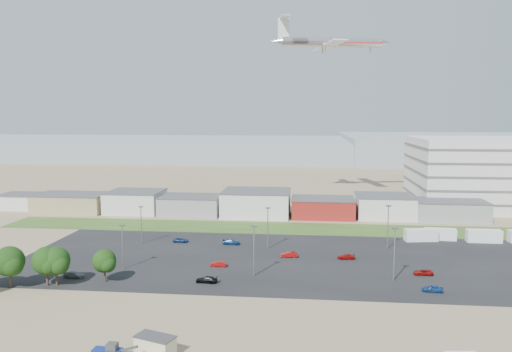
# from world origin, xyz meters

# --- Properties ---
(ground) EXTENTS (700.00, 700.00, 0.00)m
(ground) POSITION_xyz_m (0.00, 0.00, 0.00)
(ground) COLOR #91785C
(ground) RESTS_ON ground
(parking_lot) EXTENTS (120.00, 50.00, 0.01)m
(parking_lot) POSITION_xyz_m (5.00, 20.00, 0.01)
(parking_lot) COLOR black
(parking_lot) RESTS_ON ground
(grass_strip) EXTENTS (160.00, 16.00, 0.02)m
(grass_strip) POSITION_xyz_m (0.00, 52.00, 0.01)
(grass_strip) COLOR #2E4E1D
(grass_strip) RESTS_ON ground
(hills_backdrop) EXTENTS (700.00, 200.00, 9.00)m
(hills_backdrop) POSITION_xyz_m (40.00, 315.00, 4.50)
(hills_backdrop) COLOR gray
(hills_backdrop) RESTS_ON ground
(building_row) EXTENTS (170.00, 20.00, 8.00)m
(building_row) POSITION_xyz_m (-17.00, 71.00, 4.00)
(building_row) COLOR silver
(building_row) RESTS_ON ground
(portable_shed) EXTENTS (6.20, 4.57, 2.80)m
(portable_shed) POSITION_xyz_m (-9.61, -28.44, 1.40)
(portable_shed) COLOR beige
(portable_shed) RESTS_ON ground
(telehandler) EXTENTS (6.42, 2.35, 2.64)m
(telehandler) POSITION_xyz_m (-15.48, -30.81, 1.32)
(telehandler) COLOR navy
(telehandler) RESTS_ON ground
(box_trailer_a) EXTENTS (8.80, 3.93, 3.19)m
(box_trailer_a) POSITION_xyz_m (40.96, 40.75, 1.59)
(box_trailer_a) COLOR silver
(box_trailer_a) RESTS_ON ground
(box_trailer_b) EXTENTS (8.26, 3.05, 3.04)m
(box_trailer_b) POSITION_xyz_m (46.32, 42.58, 1.52)
(box_trailer_b) COLOR silver
(box_trailer_b) RESTS_ON ground
(box_trailer_c) EXTENTS (8.78, 2.85, 3.28)m
(box_trailer_c) POSITION_xyz_m (57.05, 41.20, 1.64)
(box_trailer_c) COLOR silver
(box_trailer_c) RESTS_ON ground
(tree_left) EXTENTS (6.14, 6.14, 9.21)m
(tree_left) POSITION_xyz_m (-45.67, -4.79, 4.60)
(tree_left) COLOR black
(tree_left) RESTS_ON ground
(tree_mid) EXTENTS (5.85, 5.85, 8.78)m
(tree_mid) POSITION_xyz_m (-39.23, -2.88, 4.39)
(tree_mid) COLOR black
(tree_mid) RESTS_ON ground
(tree_right) EXTENTS (5.78, 5.78, 8.67)m
(tree_right) POSITION_xyz_m (-37.49, -2.53, 4.34)
(tree_right) COLOR black
(tree_right) RESTS_ON ground
(tree_near) EXTENTS (5.01, 5.01, 7.51)m
(tree_near) POSITION_xyz_m (-29.04, 0.54, 3.76)
(tree_near) COLOR black
(tree_near) RESTS_ON ground
(lightpole_front_l) EXTENTS (1.14, 0.47, 9.68)m
(lightpole_front_l) POSITION_xyz_m (-28.42, 8.94, 4.84)
(lightpole_front_l) COLOR slate
(lightpole_front_l) RESTS_ON ground
(lightpole_front_m) EXTENTS (1.24, 0.52, 10.52)m
(lightpole_front_m) POSITION_xyz_m (0.18, 7.32, 5.26)
(lightpole_front_m) COLOR slate
(lightpole_front_m) RESTS_ON ground
(lightpole_front_r) EXTENTS (1.27, 0.53, 10.83)m
(lightpole_front_r) POSITION_xyz_m (28.39, 7.11, 5.41)
(lightpole_front_r) COLOR slate
(lightpole_front_r) RESTS_ON ground
(lightpole_back_l) EXTENTS (1.16, 0.48, 9.84)m
(lightpole_back_l) POSITION_xyz_m (-31.52, 29.96, 4.92)
(lightpole_back_l) COLOR slate
(lightpole_back_l) RESTS_ON ground
(lightpole_back_m) EXTENTS (1.22, 0.51, 10.38)m
(lightpole_back_m) POSITION_xyz_m (1.26, 28.91, 5.19)
(lightpole_back_m) COLOR slate
(lightpole_back_m) RESTS_ON ground
(lightpole_back_r) EXTENTS (1.30, 0.54, 11.02)m
(lightpole_back_r) POSITION_xyz_m (30.86, 31.48, 5.51)
(lightpole_back_r) COLOR slate
(lightpole_back_r) RESTS_ON ground
(airliner) EXTENTS (52.12, 40.83, 13.72)m
(airliner) POSITION_xyz_m (19.39, 101.32, 60.29)
(airliner) COLOR silver
(parked_car_0) EXTENTS (4.10, 2.03, 1.12)m
(parked_car_0) POSITION_xyz_m (35.14, 11.53, 0.56)
(parked_car_0) COLOR maroon
(parked_car_0) RESTS_ON ground
(parked_car_2) EXTENTS (3.95, 1.98, 1.29)m
(parked_car_2) POSITION_xyz_m (34.61, 1.41, 0.65)
(parked_car_2) COLOR navy
(parked_car_2) RESTS_ON ground
(parked_car_3) EXTENTS (4.47, 2.16, 1.25)m
(parked_car_3) POSITION_xyz_m (-8.72, 2.10, 0.63)
(parked_car_3) COLOR black
(parked_car_3) RESTS_ON ground
(parked_car_4) EXTENTS (3.66, 1.39, 1.19)m
(parked_car_4) POSITION_xyz_m (-8.27, 12.89, 0.60)
(parked_car_4) COLOR maroon
(parked_car_4) RESTS_ON ground
(parked_car_6) EXTENTS (4.58, 2.00, 1.31)m
(parked_car_6) POSITION_xyz_m (-8.36, 31.82, 0.66)
(parked_car_6) COLOR navy
(parked_car_6) RESTS_ON ground
(parked_car_7) EXTENTS (4.11, 1.81, 1.31)m
(parked_car_7) POSITION_xyz_m (6.85, 21.74, 0.66)
(parked_car_7) COLOR maroon
(parked_car_7) RESTS_ON ground
(parked_car_9) EXTENTS (3.99, 1.89, 1.10)m
(parked_car_9) POSITION_xyz_m (-21.93, 32.71, 0.55)
(parked_car_9) COLOR navy
(parked_car_9) RESTS_ON ground
(parked_car_10) EXTENTS (4.42, 2.04, 1.25)m
(parked_car_10) POSITION_xyz_m (-36.33, 2.24, 0.63)
(parked_car_10) COLOR #595B5E
(parked_car_10) RESTS_ON ground
(parked_car_12) EXTENTS (4.13, 2.01, 1.16)m
(parked_car_12) POSITION_xyz_m (19.99, 21.50, 0.58)
(parked_car_12) COLOR maroon
(parked_car_12) RESTS_ON ground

